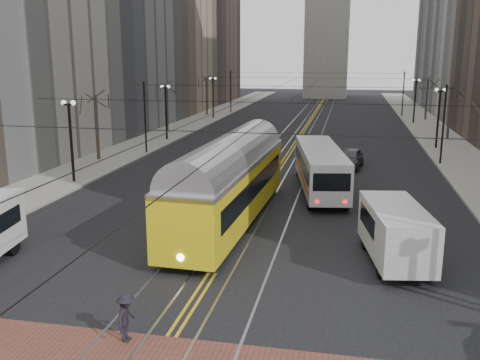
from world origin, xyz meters
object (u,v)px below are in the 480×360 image
at_px(rear_bus, 320,170).
at_px(pedestrian_d, 126,317).
at_px(sedan_grey, 350,158).
at_px(streetcar, 230,190).
at_px(cargo_van, 395,235).

xyz_separation_m(rear_bus, pedestrian_d, (-4.88, -20.65, -0.65)).
distance_m(rear_bus, sedan_grey, 8.57).
bearing_deg(streetcar, rear_bus, 63.08).
distance_m(rear_bus, cargo_van, 12.73).
relative_size(sedan_grey, pedestrian_d, 2.81).
xyz_separation_m(rear_bus, cargo_van, (3.95, -12.11, -0.20)).
bearing_deg(streetcar, sedan_grey, 70.86).
bearing_deg(rear_bus, cargo_van, -81.70).
relative_size(streetcar, cargo_van, 2.71).
distance_m(sedan_grey, pedestrian_d, 29.76).
relative_size(rear_bus, cargo_van, 1.96).
xyz_separation_m(streetcar, pedestrian_d, (-0.49, -12.83, -1.01)).
height_order(streetcar, cargo_van, streetcar).
bearing_deg(sedan_grey, pedestrian_d, -94.92).
height_order(rear_bus, cargo_van, rear_bus).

